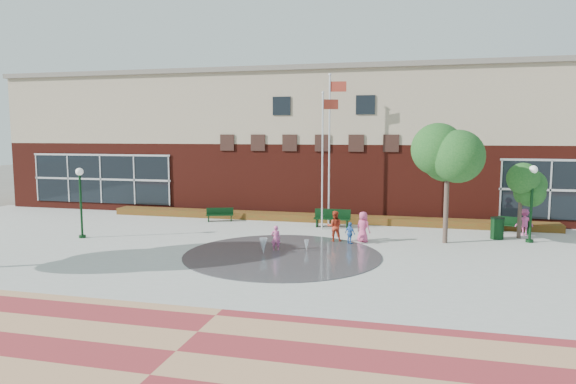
% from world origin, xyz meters
% --- Properties ---
extents(ground, '(120.00, 120.00, 0.00)m').
position_xyz_m(ground, '(0.00, 0.00, 0.00)').
color(ground, '#666056').
rests_on(ground, ground).
extents(plaza_concrete, '(46.00, 18.00, 0.01)m').
position_xyz_m(plaza_concrete, '(0.00, 4.00, 0.00)').
color(plaza_concrete, '#A8A8A0').
rests_on(plaza_concrete, ground).
extents(paver_band, '(46.00, 6.00, 0.01)m').
position_xyz_m(paver_band, '(0.00, -7.00, 0.00)').
color(paver_band, maroon).
rests_on(paver_band, ground).
extents(splash_pad, '(8.40, 8.40, 0.01)m').
position_xyz_m(splash_pad, '(0.00, 3.00, 0.00)').
color(splash_pad, '#383A3D').
rests_on(splash_pad, ground).
extents(library_building, '(44.40, 10.40, 9.20)m').
position_xyz_m(library_building, '(0.00, 17.48, 4.64)').
color(library_building, '#4B140D').
rests_on(library_building, ground).
extents(flower_bed, '(26.00, 1.20, 0.40)m').
position_xyz_m(flower_bed, '(0.00, 11.60, 0.00)').
color(flower_bed, maroon).
rests_on(flower_bed, ground).
extents(flagpole_left, '(0.99, 0.20, 8.48)m').
position_xyz_m(flagpole_left, '(0.71, 10.95, 4.72)').
color(flagpole_left, silver).
rests_on(flagpole_left, ground).
extents(flagpole_right, '(0.85, 0.41, 7.35)m').
position_xyz_m(flagpole_right, '(0.63, 9.25, 4.11)').
color(flagpole_right, silver).
rests_on(flagpole_right, ground).
extents(lamp_left, '(0.37, 0.37, 3.48)m').
position_xyz_m(lamp_left, '(-10.52, 4.10, 2.16)').
color(lamp_left, black).
rests_on(lamp_left, ground).
extents(lamp_right, '(0.39, 0.39, 3.67)m').
position_xyz_m(lamp_right, '(10.74, 8.28, 2.28)').
color(lamp_right, black).
rests_on(lamp_right, ground).
extents(bench_left, '(1.64, 0.95, 0.80)m').
position_xyz_m(bench_left, '(-5.69, 10.26, 0.26)').
color(bench_left, black).
rests_on(bench_left, ground).
extents(bench_mid, '(2.00, 0.59, 1.00)m').
position_xyz_m(bench_mid, '(1.03, 9.93, 0.32)').
color(bench_mid, black).
rests_on(bench_mid, ground).
extents(bench_right, '(1.70, 0.93, 0.82)m').
position_xyz_m(bench_right, '(10.43, 10.61, 0.27)').
color(bench_right, black).
rests_on(bench_right, ground).
extents(trash_can, '(0.66, 0.66, 1.08)m').
position_xyz_m(trash_can, '(9.36, 8.75, 0.55)').
color(trash_can, black).
rests_on(trash_can, ground).
extents(tree_mid, '(3.21, 3.21, 5.42)m').
position_xyz_m(tree_mid, '(6.84, 7.19, 3.95)').
color(tree_mid, '#402F28').
rests_on(tree_mid, ground).
extents(tree_small_right, '(2.07, 2.07, 3.53)m').
position_xyz_m(tree_small_right, '(10.43, 9.21, 2.58)').
color(tree_small_right, '#402F28').
rests_on(tree_small_right, ground).
extents(water_jet_a, '(0.35, 0.35, 0.68)m').
position_xyz_m(water_jet_a, '(-0.82, 2.92, 0.00)').
color(water_jet_a, white).
rests_on(water_jet_a, ground).
extents(water_jet_b, '(0.22, 0.22, 0.49)m').
position_xyz_m(water_jet_b, '(0.85, 3.91, 0.00)').
color(water_jet_b, white).
rests_on(water_jet_b, ground).
extents(child_splash, '(0.47, 0.37, 1.14)m').
position_xyz_m(child_splash, '(-0.48, 3.71, 0.57)').
color(child_splash, '#DB5594').
rests_on(child_splash, ground).
extents(adult_red, '(0.83, 0.70, 1.49)m').
position_xyz_m(adult_red, '(1.72, 6.28, 0.75)').
color(adult_red, '#B9351D').
rests_on(adult_red, ground).
extents(adult_pink, '(0.86, 0.77, 1.47)m').
position_xyz_m(adult_pink, '(3.06, 6.48, 0.74)').
color(adult_pink, '#D3497A').
rests_on(adult_pink, ground).
extents(child_blue, '(0.64, 0.58, 1.05)m').
position_xyz_m(child_blue, '(2.52, 5.84, 0.53)').
color(child_blue, '#346DC1').
rests_on(child_blue, ground).
extents(person_bench, '(0.95, 0.64, 1.37)m').
position_xyz_m(person_bench, '(10.83, 10.06, 0.69)').
color(person_bench, '#E04E99').
rests_on(person_bench, ground).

